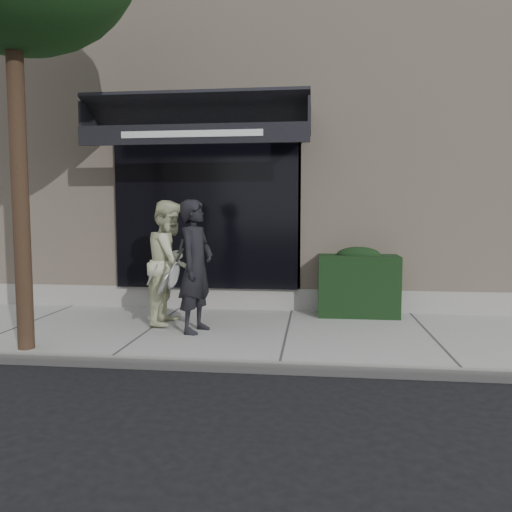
# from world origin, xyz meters

# --- Properties ---
(ground) EXTENTS (80.00, 80.00, 0.00)m
(ground) POSITION_xyz_m (0.00, 0.00, 0.00)
(ground) COLOR black
(ground) RESTS_ON ground
(sidewalk) EXTENTS (20.00, 3.00, 0.12)m
(sidewalk) POSITION_xyz_m (0.00, 0.00, 0.06)
(sidewalk) COLOR gray
(sidewalk) RESTS_ON ground
(curb) EXTENTS (20.00, 0.10, 0.14)m
(curb) POSITION_xyz_m (0.00, -1.55, 0.07)
(curb) COLOR gray
(curb) RESTS_ON ground
(building_facade) EXTENTS (14.30, 8.04, 5.64)m
(building_facade) POSITION_xyz_m (-0.01, 4.96, 2.74)
(building_facade) COLOR #C2AB94
(building_facade) RESTS_ON ground
(hedge) EXTENTS (1.30, 0.70, 1.14)m
(hedge) POSITION_xyz_m (1.10, 1.25, 0.66)
(hedge) COLOR black
(hedge) RESTS_ON sidewalk
(pedestrian_front) EXTENTS (0.74, 0.87, 1.88)m
(pedestrian_front) POSITION_xyz_m (-1.29, -0.19, 1.06)
(pedestrian_front) COLOR black
(pedestrian_front) RESTS_ON sidewalk
(pedestrian_back) EXTENTS (0.74, 0.93, 1.88)m
(pedestrian_back) POSITION_xyz_m (-1.80, 0.30, 1.06)
(pedestrian_back) COLOR beige
(pedestrian_back) RESTS_ON sidewalk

